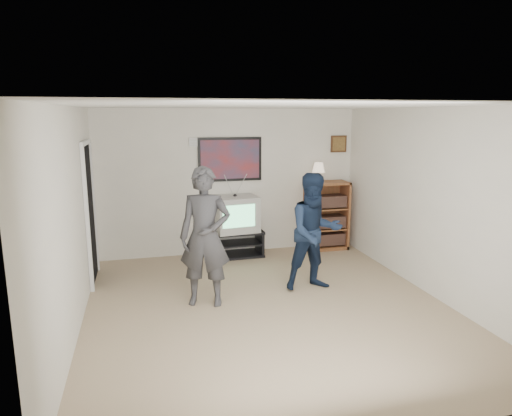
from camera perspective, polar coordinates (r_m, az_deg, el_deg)
name	(u,v)px	position (r m, az deg, el deg)	size (l,w,h in m)	color
room_shell	(262,206)	(5.85, 0.78, 0.23)	(4.51, 5.00, 2.51)	#967D5F
media_stand	(236,243)	(7.89, -2.48, -4.43)	(0.91, 0.52, 0.45)	black
crt_television	(235,214)	(7.75, -2.61, -0.70)	(0.71, 0.60, 0.60)	#ABAAA5
bookshelf	(326,215)	(8.32, 8.78, -0.93)	(0.75, 0.43, 1.23)	brown
table_lamp	(318,173)	(8.07, 7.81, 4.41)	(0.22, 0.22, 0.35)	beige
person_tall	(205,237)	(5.79, -6.38, -3.60)	(0.65, 0.43, 1.78)	#363538
person_short	(315,232)	(6.33, 7.35, -3.00)	(0.80, 0.62, 1.63)	#142038
controller_left	(199,217)	(5.93, -7.10, -1.13)	(0.03, 0.12, 0.03)	white
controller_right	(311,205)	(6.52, 6.92, 0.36)	(0.04, 0.13, 0.04)	white
poster	(230,159)	(7.84, -3.26, 6.09)	(1.10, 0.03, 0.75)	black
air_vent	(197,142)	(7.74, -7.34, 8.17)	(0.28, 0.02, 0.14)	white
small_picture	(339,144)	(8.44, 10.29, 7.89)	(0.30, 0.03, 0.30)	#381B12
doorway	(90,214)	(6.98, -20.08, -0.71)	(0.03, 0.85, 2.00)	black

